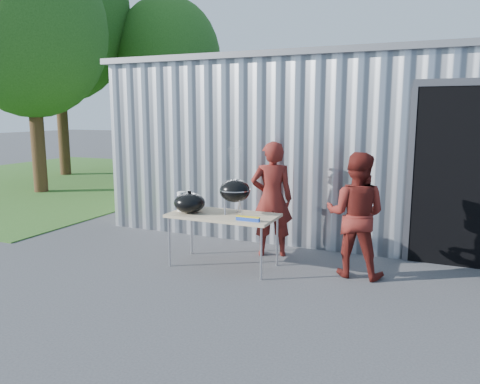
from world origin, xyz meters
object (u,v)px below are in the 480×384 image
at_px(folding_table, 223,217).
at_px(kettle_grill, 235,184).
at_px(person_bystander, 356,215).
at_px(person_cook, 272,199).

relative_size(folding_table, kettle_grill, 1.61).
bearing_deg(folding_table, kettle_grill, 18.19).
xyz_separation_m(kettle_grill, person_bystander, (1.60, 0.30, -0.35)).
height_order(folding_table, person_cook, person_cook).
xyz_separation_m(person_cook, person_bystander, (1.31, -0.41, -0.04)).
bearing_deg(kettle_grill, person_bystander, 10.74).
height_order(person_cook, person_bystander, person_cook).
bearing_deg(folding_table, person_cook, 59.71).
xyz_separation_m(kettle_grill, person_cook, (0.29, 0.71, -0.30)).
distance_m(kettle_grill, person_cook, 0.82).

